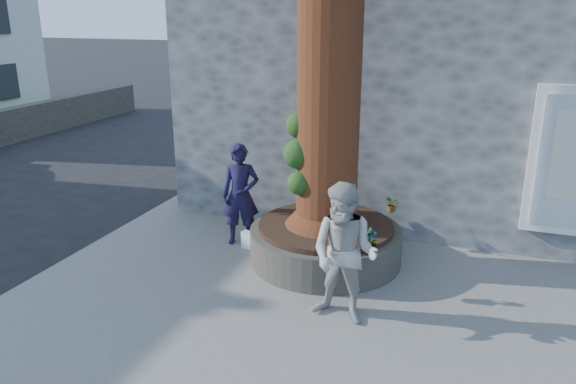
% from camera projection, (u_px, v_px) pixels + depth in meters
% --- Properties ---
extents(ground, '(120.00, 120.00, 0.00)m').
position_uv_depth(ground, '(220.00, 322.00, 7.17)').
color(ground, black).
rests_on(ground, ground).
extents(pavement, '(9.00, 8.00, 0.12)m').
position_uv_depth(pavement, '(354.00, 301.00, 7.55)').
color(pavement, slate).
rests_on(pavement, ground).
extents(yellow_line, '(0.10, 30.00, 0.01)m').
position_uv_depth(yellow_line, '(79.00, 256.00, 9.05)').
color(yellow_line, yellow).
rests_on(yellow_line, ground).
extents(stone_shop, '(10.30, 8.30, 6.30)m').
position_uv_depth(stone_shop, '(476.00, 41.00, 11.79)').
color(stone_shop, '#4B4E50').
rests_on(stone_shop, ground).
extents(planter, '(2.30, 2.30, 0.60)m').
position_uv_depth(planter, '(325.00, 242.00, 8.56)').
color(planter, black).
rests_on(planter, pavement).
extents(man, '(0.69, 0.54, 1.67)m').
position_uv_depth(man, '(241.00, 195.00, 9.04)').
color(man, black).
rests_on(man, pavement).
extents(woman, '(0.94, 0.78, 1.76)m').
position_uv_depth(woman, '(344.00, 254.00, 6.73)').
color(woman, '#A7A5A0').
rests_on(woman, pavement).
extents(shopping_bag, '(0.22, 0.16, 0.28)m').
position_uv_depth(shopping_bag, '(248.00, 240.00, 9.04)').
color(shopping_bag, white).
rests_on(shopping_bag, pavement).
extents(plant_a, '(0.21, 0.16, 0.35)m').
position_uv_depth(plant_a, '(370.00, 241.00, 7.37)').
color(plant_a, gray).
rests_on(plant_a, planter).
extents(plant_b, '(0.22, 0.23, 0.37)m').
position_uv_depth(plant_b, '(332.00, 194.00, 9.22)').
color(plant_b, gray).
rests_on(plant_b, planter).
extents(plant_c, '(0.26, 0.26, 0.33)m').
position_uv_depth(plant_c, '(370.00, 242.00, 7.38)').
color(plant_c, gray).
rests_on(plant_c, planter).
extents(plant_d, '(0.31, 0.32, 0.27)m').
position_uv_depth(plant_d, '(393.00, 204.00, 8.91)').
color(plant_d, gray).
rests_on(plant_d, planter).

